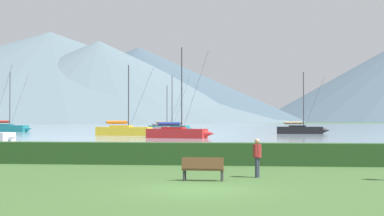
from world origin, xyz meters
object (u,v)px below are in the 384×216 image
object	(u,v)px
sailboat_slip_8	(170,128)
person_standing_walker	(257,154)
sailboat_slip_0	(7,128)
park_bench_under_tree	(203,168)
sailboat_slip_5	(178,132)
sailboat_slip_2	(300,129)
sailboat_slip_7	(125,130)
sailboat_slip_3	(165,130)

from	to	relation	value
sailboat_slip_8	person_standing_walker	distance (m)	84.44
sailboat_slip_0	park_bench_under_tree	size ratio (longest dim) A/B	6.51
sailboat_slip_5	park_bench_under_tree	distance (m)	50.60
sailboat_slip_2	sailboat_slip_7	bearing A→B (deg)	-152.99
sailboat_slip_3	sailboat_slip_8	size ratio (longest dim) A/B	0.77
sailboat_slip_5	person_standing_walker	xyz separation A→B (m)	(9.96, -48.38, 0.25)
sailboat_slip_8	sailboat_slip_0	bearing A→B (deg)	-158.02
sailboat_slip_3	sailboat_slip_7	bearing A→B (deg)	-96.71
sailboat_slip_7	person_standing_walker	size ratio (longest dim) A/B	6.23
sailboat_slip_2	sailboat_slip_7	xyz separation A→B (m)	(-26.07, -11.69, 0.05)
sailboat_slip_2	sailboat_slip_5	xyz separation A→B (m)	(-16.85, -22.24, 0.03)
sailboat_slip_0	sailboat_slip_3	size ratio (longest dim) A/B	1.38
person_standing_walker	park_bench_under_tree	bearing A→B (deg)	-126.43
park_bench_under_tree	person_standing_walker	world-z (taller)	person_standing_walker
sailboat_slip_0	sailboat_slip_7	world-z (taller)	sailboat_slip_0
sailboat_slip_7	sailboat_slip_8	world-z (taller)	sailboat_slip_8
sailboat_slip_2	person_standing_walker	world-z (taller)	sailboat_slip_2
sailboat_slip_0	sailboat_slip_2	world-z (taller)	sailboat_slip_0
sailboat_slip_0	sailboat_slip_5	xyz separation A→B (m)	(35.85, -30.28, -0.02)
sailboat_slip_2	park_bench_under_tree	xyz separation A→B (m)	(-9.05, -72.24, -0.16)
sailboat_slip_8	sailboat_slip_3	bearing A→B (deg)	-71.77
sailboat_slip_2	sailboat_slip_8	distance (m)	26.14
sailboat_slip_2	park_bench_under_tree	bearing A→B (deg)	-94.30
sailboat_slip_3	sailboat_slip_7	xyz separation A→B (m)	(-3.84, -12.65, 0.17)
sailboat_slip_5	sailboat_slip_7	size ratio (longest dim) A/B	1.11
sailboat_slip_7	person_standing_walker	bearing A→B (deg)	-67.02
sailboat_slip_2	sailboat_slip_8	world-z (taller)	sailboat_slip_8
sailboat_slip_8	park_bench_under_tree	distance (m)	85.65
sailboat_slip_5	park_bench_under_tree	world-z (taller)	sailboat_slip_5
sailboat_slip_2	sailboat_slip_7	distance (m)	28.57
person_standing_walker	sailboat_slip_0	bearing A→B (deg)	136.86
sailboat_slip_3	sailboat_slip_0	bearing A→B (deg)	177.08
sailboat_slip_7	sailboat_slip_2	bearing A→B (deg)	29.12
sailboat_slip_0	sailboat_slip_3	distance (m)	31.29
sailboat_slip_2	sailboat_slip_8	xyz separation A→B (m)	(-23.09, 12.25, 0.01)
sailboat_slip_3	sailboat_slip_5	xyz separation A→B (m)	(5.38, -23.19, 0.15)
park_bench_under_tree	person_standing_walker	distance (m)	2.73
sailboat_slip_5	sailboat_slip_8	distance (m)	35.05
sailboat_slip_2	sailboat_slip_3	distance (m)	22.25
sailboat_slip_0	person_standing_walker	xyz separation A→B (m)	(45.80, -78.66, 0.24)
sailboat_slip_2	sailboat_slip_5	world-z (taller)	sailboat_slip_5
sailboat_slip_3	sailboat_slip_8	bearing A→B (deg)	104.53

